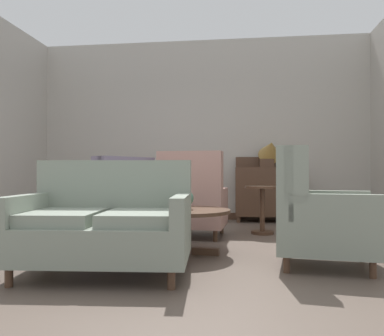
# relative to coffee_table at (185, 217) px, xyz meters

# --- Properties ---
(ground) EXTENTS (9.17, 9.17, 0.00)m
(ground) POSITION_rel_coffee_table_xyz_m (-0.17, -0.12, -0.38)
(ground) COLOR brown
(wall_back) EXTENTS (6.15, 0.08, 3.26)m
(wall_back) POSITION_rel_coffee_table_xyz_m (-0.17, 3.15, 1.25)
(wall_back) COLOR #BCB7AD
(wall_back) RESTS_ON ground
(baseboard_back) EXTENTS (5.99, 0.03, 0.12)m
(baseboard_back) POSITION_rel_coffee_table_xyz_m (-0.17, 3.10, -0.32)
(baseboard_back) COLOR #4C3323
(baseboard_back) RESTS_ON ground
(coffee_table) EXTENTS (0.94, 0.94, 0.46)m
(coffee_table) POSITION_rel_coffee_table_xyz_m (0.00, 0.00, 0.00)
(coffee_table) COLOR #4C3323
(coffee_table) RESTS_ON ground
(porcelain_vase) EXTENTS (0.20, 0.20, 0.30)m
(porcelain_vase) POSITION_rel_coffee_table_xyz_m (-0.01, 0.01, 0.20)
(porcelain_vase) COLOR #4C7A66
(porcelain_vase) RESTS_ON coffee_table
(settee) EXTENTS (1.46, 1.00, 0.95)m
(settee) POSITION_rel_coffee_table_xyz_m (-0.54, -0.86, 0.01)
(settee) COLOR gray
(settee) RESTS_ON ground
(armchair_near_sideboard) EXTENTS (0.86, 0.85, 1.11)m
(armchair_near_sideboard) POSITION_rel_coffee_table_xyz_m (-0.04, 1.04, 0.08)
(armchair_near_sideboard) COLOR tan
(armchair_near_sideboard) RESTS_ON ground
(armchair_beside_settee) EXTENTS (0.92, 0.86, 1.06)m
(armchair_beside_settee) POSITION_rel_coffee_table_xyz_m (1.24, -0.39, 0.07)
(armchair_beside_settee) COLOR gray
(armchair_beside_settee) RESTS_ON ground
(armchair_foreground_right) EXTENTS (1.09, 1.09, 1.03)m
(armchair_foreground_right) POSITION_rel_coffee_table_xyz_m (-1.00, 0.79, 0.06)
(armchair_foreground_right) COLOR slate
(armchair_foreground_right) RESTS_ON ground
(side_table) EXTENTS (0.48, 0.48, 0.66)m
(side_table) POSITION_rel_coffee_table_xyz_m (0.86, 1.46, 0.01)
(side_table) COLOR #4C3323
(side_table) RESTS_ON ground
(sideboard) EXTENTS (1.06, 0.43, 1.12)m
(sideboard) POSITION_rel_coffee_table_xyz_m (1.00, 2.86, 0.14)
(sideboard) COLOR #4C3323
(sideboard) RESTS_ON ground
(gramophone) EXTENTS (0.42, 0.52, 0.56)m
(gramophone) POSITION_rel_coffee_table_xyz_m (1.05, 2.76, 0.82)
(gramophone) COLOR #4C3323
(gramophone) RESTS_ON sideboard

